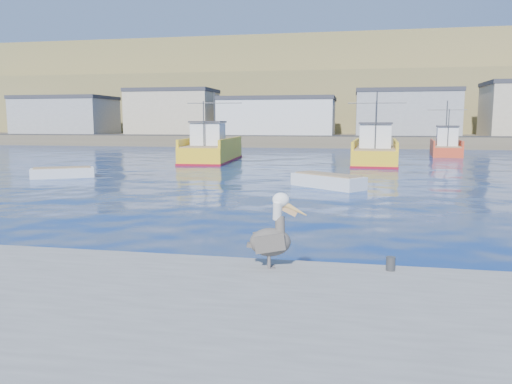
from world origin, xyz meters
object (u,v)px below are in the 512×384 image
trawler_yellow_b (375,152)px  pelican (272,236)px  skiff_mid (328,182)px  trawler_yellow_a (212,150)px  skiff_left (63,173)px  boat_orange (446,146)px

trawler_yellow_b → pelican: size_ratio=6.66×
skiff_mid → pelican: bearing=-91.0°
trawler_yellow_b → skiff_mid: (-3.30, -17.32, -0.71)m
trawler_yellow_a → pelican: 36.97m
trawler_yellow_b → skiff_left: size_ratio=2.71×
skiff_left → skiff_mid: (17.65, -1.76, 0.03)m
skiff_left → pelican: bearing=-48.4°
trawler_yellow_a → skiff_mid: trawler_yellow_a is taller
trawler_yellow_a → boat_orange: (23.22, 12.38, -0.05)m
boat_orange → skiff_left: size_ratio=2.00×
skiff_left → skiff_mid: 17.74m
trawler_yellow_a → trawler_yellow_b: 15.11m
skiff_left → pelican: pelican is taller
trawler_yellow_b → skiff_left: trawler_yellow_b is taller
trawler_yellow_a → boat_orange: 26.31m
boat_orange → pelican: 48.95m
skiff_mid → trawler_yellow_b: bearing=79.2°
pelican → boat_orange: bearing=76.1°
trawler_yellow_a → skiff_mid: (11.81, -17.40, -0.76)m
trawler_yellow_a → skiff_left: (-5.85, -15.64, -0.79)m
skiff_left → pelican: size_ratio=2.46×
boat_orange → skiff_mid: bearing=-111.0°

